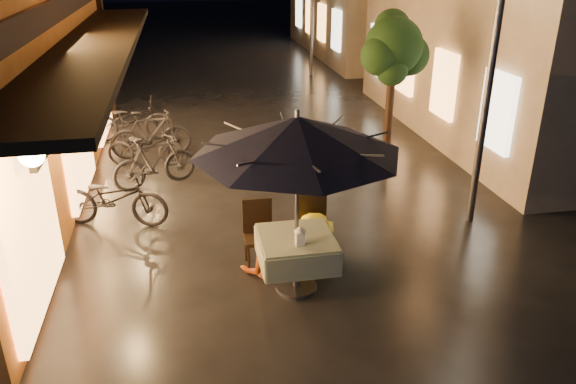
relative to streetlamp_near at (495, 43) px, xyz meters
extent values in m
plane|color=black|center=(-3.00, -2.00, -2.92)|extent=(90.00, 90.00, 0.00)
cube|color=black|center=(-6.47, 2.00, 0.38)|extent=(0.12, 11.00, 0.35)
cube|color=black|center=(-5.90, 2.00, -0.17)|extent=(1.20, 10.50, 0.12)
cube|color=#FFA150|center=(-6.44, -1.50, -1.52)|extent=(0.10, 2.20, 2.40)
cube|color=#FFA150|center=(-6.44, 2.00, -1.52)|extent=(0.10, 2.20, 2.40)
cube|color=#FFA150|center=(-6.44, 5.50, -1.52)|extent=(0.10, 2.20, 2.40)
cube|color=#FFA150|center=(0.95, 1.20, -1.42)|extent=(0.10, 1.00, 1.40)
cube|color=#FFA150|center=(0.95, 3.40, -1.42)|extent=(0.10, 1.00, 1.40)
cube|color=#FFA150|center=(0.95, 5.60, -1.42)|extent=(0.10, 1.00, 1.40)
cube|color=#FFA150|center=(0.95, 7.80, -1.42)|extent=(0.10, 1.00, 1.40)
cube|color=#FFA150|center=(0.95, 12.20, -1.42)|extent=(0.10, 1.00, 1.40)
cube|color=#FFA150|center=(0.95, 14.40, -1.42)|extent=(0.10, 1.00, 1.40)
cube|color=#FFA150|center=(0.95, 16.60, -1.42)|extent=(0.10, 1.00, 1.40)
cube|color=#FFA150|center=(0.95, 18.80, -1.42)|extent=(0.10, 1.00, 1.40)
cylinder|color=black|center=(-0.60, 2.50, -1.82)|extent=(0.16, 0.16, 2.20)
sphere|color=black|center=(-0.60, 2.50, -0.42)|extent=(1.10, 1.10, 1.10)
sphere|color=black|center=(-0.25, 2.60, -0.62)|extent=(0.80, 0.80, 0.80)
sphere|color=black|center=(-0.90, 2.35, -0.57)|extent=(0.76, 0.76, 0.76)
sphere|color=black|center=(-0.55, 2.80, -0.12)|extent=(0.70, 0.70, 0.70)
sphere|color=black|center=(-0.70, 2.25, -0.82)|extent=(0.60, 0.60, 0.60)
cylinder|color=#59595E|center=(0.00, 0.00, -0.92)|extent=(0.12, 0.12, 4.00)
cylinder|color=#59595E|center=(0.00, 12.00, -0.92)|extent=(0.12, 0.12, 4.00)
cylinder|color=#59595E|center=(-3.27, -1.47, -2.56)|extent=(0.10, 0.10, 0.72)
cylinder|color=#59595E|center=(-3.27, -1.47, -2.90)|extent=(0.56, 0.56, 0.04)
cube|color=#2C5036|center=(-3.27, -1.47, -2.17)|extent=(0.95, 0.95, 0.06)
cube|color=#2C5036|center=(-2.80, -1.47, -2.33)|extent=(0.04, 0.95, 0.33)
cube|color=#2C5036|center=(-3.75, -1.47, -2.33)|extent=(0.04, 0.95, 0.33)
cube|color=#2C5036|center=(-3.27, -1.00, -2.33)|extent=(0.95, 0.04, 0.33)
cube|color=#2C5036|center=(-3.27, -1.95, -2.33)|extent=(0.95, 0.04, 0.33)
cylinder|color=#59595E|center=(-3.27, -1.47, -1.77)|extent=(0.05, 0.05, 2.30)
cone|color=black|center=(-3.27, -1.47, -0.77)|extent=(2.60, 2.60, 0.47)
cylinder|color=#59595E|center=(-3.27, -1.47, -0.52)|extent=(0.06, 0.06, 0.12)
cube|color=black|center=(-3.67, -0.82, -2.47)|extent=(0.42, 0.42, 0.05)
cube|color=black|center=(-3.67, -0.63, -2.22)|extent=(0.42, 0.04, 0.55)
cylinder|color=black|center=(-3.85, -1.00, -2.70)|extent=(0.04, 0.04, 0.43)
cylinder|color=black|center=(-3.49, -1.00, -2.70)|extent=(0.04, 0.04, 0.43)
cylinder|color=black|center=(-3.85, -0.64, -2.70)|extent=(0.04, 0.04, 0.43)
cylinder|color=black|center=(-3.49, -0.64, -2.70)|extent=(0.04, 0.04, 0.43)
cube|color=black|center=(-2.87, -0.82, -2.47)|extent=(0.42, 0.42, 0.05)
cube|color=black|center=(-2.87, -0.63, -2.22)|extent=(0.42, 0.04, 0.55)
cylinder|color=black|center=(-3.05, -1.00, -2.70)|extent=(0.04, 0.04, 0.43)
cylinder|color=black|center=(-2.69, -1.00, -2.70)|extent=(0.04, 0.04, 0.43)
cylinder|color=black|center=(-3.05, -0.64, -2.70)|extent=(0.04, 0.04, 0.43)
cylinder|color=black|center=(-2.69, -0.64, -2.70)|extent=(0.04, 0.04, 0.43)
cube|color=white|center=(-3.27, -1.68, -2.05)|extent=(0.11, 0.11, 0.18)
cube|color=#FFD88C|center=(-3.27, -1.68, -2.06)|extent=(0.07, 0.07, 0.12)
cone|color=white|center=(-3.27, -1.68, -1.92)|extent=(0.16, 0.16, 0.07)
imported|color=#B84712|center=(-3.63, -0.95, -2.22)|extent=(0.71, 0.56, 1.39)
imported|color=yellow|center=(-2.90, -0.92, -2.14)|extent=(1.10, 0.78, 1.55)
imported|color=black|center=(-5.82, 0.92, -2.44)|extent=(1.91, 1.10, 0.95)
imported|color=black|center=(-5.21, 2.47, -2.42)|extent=(1.69, 1.04, 0.99)
imported|color=black|center=(-5.43, 3.68, -2.50)|extent=(1.63, 0.77, 0.83)
imported|color=black|center=(-5.33, 4.17, -2.40)|extent=(1.76, 0.66, 1.03)
imported|color=black|center=(-5.83, 5.44, -2.42)|extent=(1.90, 0.68, 0.99)
camera|label=1|loc=(-4.57, -7.75, 1.29)|focal=35.00mm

